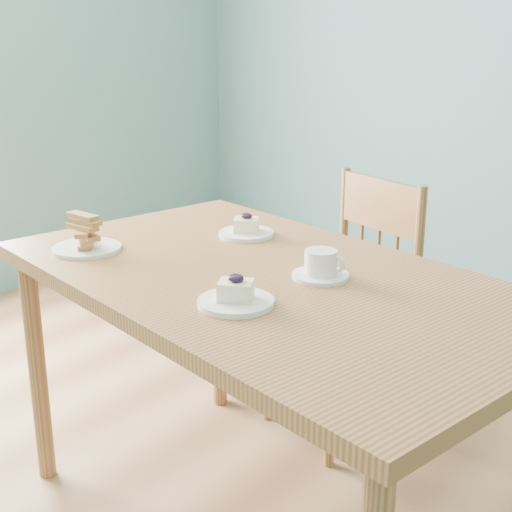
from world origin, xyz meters
TOP-DOWN VIEW (x-y plane):
  - room at (0.00, 0.00)m, footprint 5.01×5.01m
  - dining_table at (-0.07, -0.04)m, footprint 1.66×1.14m
  - dining_chair at (-0.22, 0.63)m, footprint 0.54×0.52m
  - cheesecake_plate_near at (0.00, -0.26)m, footprint 0.18×0.18m
  - cheesecake_plate_far at (-0.35, 0.21)m, footprint 0.17×0.17m
  - coffee_cup at (0.05, 0.03)m, footprint 0.15×0.15m
  - biscotti_plate at (-0.62, -0.20)m, footprint 0.20×0.20m

SIDE VIEW (x-z plane):
  - dining_chair at x=-0.22m, z-range 0.01..0.96m
  - dining_table at x=-0.07m, z-range 0.33..1.15m
  - cheesecake_plate_far at x=-0.35m, z-range 0.80..0.88m
  - cheesecake_plate_near at x=0.00m, z-range 0.80..0.88m
  - coffee_cup at x=0.05m, z-range 0.81..0.89m
  - biscotti_plate at x=-0.62m, z-range 0.80..0.91m
  - room at x=0.00m, z-range -0.01..2.71m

